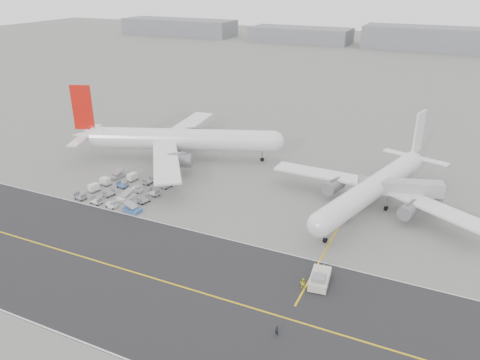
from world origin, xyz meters
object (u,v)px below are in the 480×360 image
at_px(airliner_a, 177,139).
at_px(pushback_tug, 320,279).
at_px(jet_bridge, 402,189).
at_px(airliner_b, 375,186).
at_px(ground_crew_a, 277,331).
at_px(ground_crew_b, 303,283).

bearing_deg(airliner_a, pushback_tug, -147.76).
relative_size(pushback_tug, jet_bridge, 0.45).
bearing_deg(jet_bridge, airliner_a, 157.19).
xyz_separation_m(airliner_a, airliner_b, (51.60, -6.21, -0.84)).
relative_size(airliner_a, pushback_tug, 6.71).
bearing_deg(pushback_tug, airliner_b, 78.06).
height_order(airliner_a, jet_bridge, airliner_a).
height_order(airliner_a, ground_crew_a, airliner_a).
distance_m(pushback_tug, ground_crew_b, 2.97).
xyz_separation_m(jet_bridge, ground_crew_a, (-9.77, -45.22, -3.82)).
relative_size(jet_bridge, ground_crew_a, 10.86).
bearing_deg(jet_bridge, pushback_tug, -121.50).
xyz_separation_m(pushback_tug, ground_crew_a, (-1.96, -13.64, -0.10)).
height_order(airliner_a, airliner_b, airliner_a).
bearing_deg(jet_bridge, ground_crew_b, -123.94).
bearing_deg(airliner_b, jet_bridge, 27.69).
distance_m(airliner_a, ground_crew_b, 61.06).
relative_size(airliner_a, ground_crew_a, 32.65).
bearing_deg(pushback_tug, ground_crew_b, -141.05).
distance_m(jet_bridge, ground_crew_a, 46.42).
xyz_separation_m(airliner_b, jet_bridge, (5.13, 1.05, -0.07)).
distance_m(airliner_a, airliner_b, 51.98).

